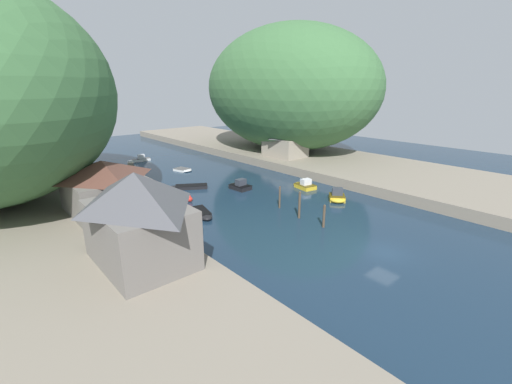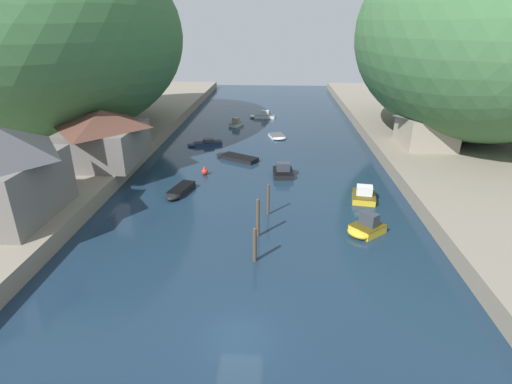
{
  "view_description": "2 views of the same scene",
  "coord_description": "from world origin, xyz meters",
  "px_view_note": "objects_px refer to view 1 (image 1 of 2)",
  "views": [
    {
      "loc": [
        -28.28,
        -13.92,
        15.11
      ],
      "look_at": [
        -0.27,
        18.28,
        1.74
      ],
      "focal_mm": 24.0,
      "sensor_mm": 36.0,
      "label": 1
    },
    {
      "loc": [
        1.85,
        -16.84,
        15.84
      ],
      "look_at": [
        0.15,
        13.82,
        2.77
      ],
      "focal_mm": 28.0,
      "sensor_mm": 36.0,
      "label": 2
    }
  ],
  "objects_px": {
    "boathouse_shed": "(104,185)",
    "boat_red_skiff": "(337,197)",
    "boat_yellow_tender": "(239,186)",
    "boat_small_dinghy": "(131,167)",
    "boat_mid_channel": "(203,214)",
    "waterfront_building": "(138,217)",
    "right_bank_cottage": "(285,144)",
    "boat_moored_right": "(187,187)",
    "boat_navy_launch": "(304,185)",
    "channel_buoy_near": "(190,199)",
    "boat_white_cruiser": "(140,185)",
    "boat_cabin_cruiser": "(139,159)",
    "person_on_quay": "(161,237)",
    "boat_open_rowboat": "(184,170)"
  },
  "relations": [
    {
      "from": "boathouse_shed",
      "to": "boat_red_skiff",
      "type": "height_order",
      "value": "boathouse_shed"
    },
    {
      "from": "boat_yellow_tender",
      "to": "boat_red_skiff",
      "type": "distance_m",
      "value": 14.84
    },
    {
      "from": "boat_small_dinghy",
      "to": "boat_mid_channel",
      "type": "height_order",
      "value": "boat_small_dinghy"
    },
    {
      "from": "boat_yellow_tender",
      "to": "boat_mid_channel",
      "type": "xyz_separation_m",
      "value": [
        -10.37,
        -6.18,
        -0.17
      ]
    },
    {
      "from": "boat_yellow_tender",
      "to": "boat_small_dinghy",
      "type": "xyz_separation_m",
      "value": [
        -7.47,
        23.04,
        -0.07
      ]
    },
    {
      "from": "boat_small_dinghy",
      "to": "boat_mid_channel",
      "type": "relative_size",
      "value": 0.72
    },
    {
      "from": "waterfront_building",
      "to": "right_bank_cottage",
      "type": "xyz_separation_m",
      "value": [
        39.35,
        22.5,
        -1.37
      ]
    },
    {
      "from": "right_bank_cottage",
      "to": "boat_moored_right",
      "type": "relative_size",
      "value": 1.36
    },
    {
      "from": "boathouse_shed",
      "to": "boat_yellow_tender",
      "type": "xyz_separation_m",
      "value": [
        19.61,
        0.83,
        -4.01
      ]
    },
    {
      "from": "boat_moored_right",
      "to": "boat_navy_launch",
      "type": "bearing_deg",
      "value": -98.62
    },
    {
      "from": "boat_red_skiff",
      "to": "channel_buoy_near",
      "type": "bearing_deg",
      "value": 9.15
    },
    {
      "from": "boathouse_shed",
      "to": "waterfront_building",
      "type": "bearing_deg",
      "value": -97.62
    },
    {
      "from": "boat_small_dinghy",
      "to": "boat_moored_right",
      "type": "height_order",
      "value": "boat_small_dinghy"
    },
    {
      "from": "channel_buoy_near",
      "to": "boat_red_skiff",
      "type": "bearing_deg",
      "value": -39.85
    },
    {
      "from": "waterfront_building",
      "to": "boat_red_skiff",
      "type": "relative_size",
      "value": 2.62
    },
    {
      "from": "boat_white_cruiser",
      "to": "boat_cabin_cruiser",
      "type": "bearing_deg",
      "value": -43.05
    },
    {
      "from": "boat_red_skiff",
      "to": "waterfront_building",
      "type": "bearing_deg",
      "value": 51.93
    },
    {
      "from": "channel_buoy_near",
      "to": "person_on_quay",
      "type": "xyz_separation_m",
      "value": [
        -10.41,
        -13.06,
        2.07
      ]
    },
    {
      "from": "person_on_quay",
      "to": "boat_navy_launch",
      "type": "bearing_deg",
      "value": -55.25
    },
    {
      "from": "boat_red_skiff",
      "to": "person_on_quay",
      "type": "bearing_deg",
      "value": 49.48
    },
    {
      "from": "boat_open_rowboat",
      "to": "person_on_quay",
      "type": "relative_size",
      "value": 2.21
    },
    {
      "from": "boat_white_cruiser",
      "to": "boat_cabin_cruiser",
      "type": "distance_m",
      "value": 19.2
    },
    {
      "from": "boat_yellow_tender",
      "to": "channel_buoy_near",
      "type": "xyz_separation_m",
      "value": [
        -8.79,
        -0.44,
        -0.07
      ]
    },
    {
      "from": "channel_buoy_near",
      "to": "waterfront_building",
      "type": "bearing_deg",
      "value": -131.59
    },
    {
      "from": "waterfront_building",
      "to": "boat_navy_launch",
      "type": "bearing_deg",
      "value": 16.23
    },
    {
      "from": "boat_moored_right",
      "to": "channel_buoy_near",
      "type": "relative_size",
      "value": 5.56
    },
    {
      "from": "boat_open_rowboat",
      "to": "person_on_quay",
      "type": "xyz_separation_m",
      "value": [
        -18.52,
        -29.05,
        2.27
      ]
    },
    {
      "from": "boat_navy_launch",
      "to": "boat_mid_channel",
      "type": "height_order",
      "value": "boat_navy_launch"
    },
    {
      "from": "channel_buoy_near",
      "to": "person_on_quay",
      "type": "bearing_deg",
      "value": -128.55
    },
    {
      "from": "boat_red_skiff",
      "to": "boat_white_cruiser",
      "type": "xyz_separation_m",
      "value": [
        -17.47,
        24.46,
        -0.25
      ]
    },
    {
      "from": "boat_red_skiff",
      "to": "channel_buoy_near",
      "type": "relative_size",
      "value": 3.36
    },
    {
      "from": "waterfront_building",
      "to": "channel_buoy_near",
      "type": "distance_m",
      "value": 19.72
    },
    {
      "from": "boat_cabin_cruiser",
      "to": "channel_buoy_near",
      "type": "xyz_separation_m",
      "value": [
        -5.29,
        -29.34,
        0.0
      ]
    },
    {
      "from": "boat_small_dinghy",
      "to": "person_on_quay",
      "type": "bearing_deg",
      "value": -84.08
    },
    {
      "from": "boat_moored_right",
      "to": "boat_yellow_tender",
      "type": "bearing_deg",
      "value": -100.33
    },
    {
      "from": "boat_small_dinghy",
      "to": "boat_mid_channel",
      "type": "bearing_deg",
      "value": -71.95
    },
    {
      "from": "boat_white_cruiser",
      "to": "boat_open_rowboat",
      "type": "distance_m",
      "value": 11.08
    },
    {
      "from": "right_bank_cottage",
      "to": "boat_navy_launch",
      "type": "distance_m",
      "value": 17.57
    },
    {
      "from": "boat_open_rowboat",
      "to": "boat_cabin_cruiser",
      "type": "height_order",
      "value": "boat_cabin_cruiser"
    },
    {
      "from": "right_bank_cottage",
      "to": "boat_small_dinghy",
      "type": "height_order",
      "value": "right_bank_cottage"
    },
    {
      "from": "boat_cabin_cruiser",
      "to": "right_bank_cottage",
      "type": "bearing_deg",
      "value": -130.27
    },
    {
      "from": "boathouse_shed",
      "to": "boat_open_rowboat",
      "type": "relative_size",
      "value": 2.64
    },
    {
      "from": "boat_small_dinghy",
      "to": "boat_cabin_cruiser",
      "type": "height_order",
      "value": "boat_cabin_cruiser"
    },
    {
      "from": "boat_yellow_tender",
      "to": "channel_buoy_near",
      "type": "distance_m",
      "value": 8.8
    },
    {
      "from": "boat_yellow_tender",
      "to": "person_on_quay",
      "type": "xyz_separation_m",
      "value": [
        -19.2,
        -13.51,
        2.0
      ]
    },
    {
      "from": "boat_open_rowboat",
      "to": "person_on_quay",
      "type": "distance_m",
      "value": 34.52
    },
    {
      "from": "boat_yellow_tender",
      "to": "boat_white_cruiser",
      "type": "relative_size",
      "value": 0.77
    },
    {
      "from": "boathouse_shed",
      "to": "right_bank_cottage",
      "type": "xyz_separation_m",
      "value": [
        37.49,
        8.61,
        -0.52
      ]
    },
    {
      "from": "boat_open_rowboat",
      "to": "boat_moored_right",
      "type": "bearing_deg",
      "value": 46.87
    },
    {
      "from": "boathouse_shed",
      "to": "person_on_quay",
      "type": "distance_m",
      "value": 12.84
    }
  ]
}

